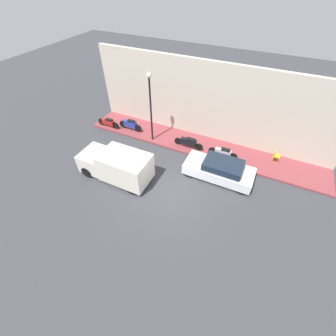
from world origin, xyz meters
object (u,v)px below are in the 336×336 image
(delivery_van, at_px, (116,165))
(motorcycle_blue, at_px, (130,124))
(motorcycle_red, at_px, (108,122))
(cafe_chair, at_px, (276,155))
(parked_car, at_px, (220,170))
(scooter_silver, at_px, (223,152))
(motorcycle_black, at_px, (189,142))
(streetlamp, at_px, (150,99))

(delivery_van, relative_size, motorcycle_blue, 2.28)
(motorcycle_red, bearing_deg, delivery_van, -138.25)
(motorcycle_red, height_order, cafe_chair, cafe_chair)
(parked_car, xyz_separation_m, cafe_chair, (2.90, -2.98, 0.04))
(delivery_van, xyz_separation_m, cafe_chair, (5.57, -8.74, -0.31))
(parked_car, xyz_separation_m, scooter_silver, (1.80, 0.26, -0.06))
(motorcycle_black, xyz_separation_m, streetlamp, (-0.27, 2.80, 2.84))
(motorcycle_blue, distance_m, streetlamp, 3.56)
(motorcycle_black, bearing_deg, delivery_van, 146.54)
(motorcycle_blue, bearing_deg, scooter_silver, -91.42)
(delivery_van, height_order, scooter_silver, delivery_van)
(motorcycle_blue, distance_m, motorcycle_red, 1.86)
(delivery_van, bearing_deg, motorcycle_red, 41.75)
(motorcycle_red, bearing_deg, cafe_chair, -83.99)
(delivery_van, xyz_separation_m, scooter_silver, (4.47, -5.50, -0.41))
(motorcycle_red, relative_size, cafe_chair, 2.22)
(motorcycle_blue, height_order, motorcycle_black, motorcycle_blue)
(motorcycle_blue, xyz_separation_m, scooter_silver, (-0.18, -7.48, -0.05))
(parked_car, distance_m, cafe_chair, 4.16)
(motorcycle_blue, distance_m, motorcycle_black, 4.97)
(motorcycle_red, height_order, scooter_silver, scooter_silver)
(motorcycle_black, relative_size, cafe_chair, 2.48)
(motorcycle_blue, height_order, streetlamp, streetlamp)
(motorcycle_blue, bearing_deg, streetlamp, -100.38)
(motorcycle_red, bearing_deg, streetlamp, -89.87)
(scooter_silver, bearing_deg, parked_car, -171.83)
(motorcycle_black, relative_size, scooter_silver, 1.07)
(parked_car, xyz_separation_m, delivery_van, (-2.67, 5.76, 0.34))
(delivery_van, bearing_deg, motorcycle_black, -33.46)
(motorcycle_blue, distance_m, cafe_chair, 10.76)
(parked_car, relative_size, delivery_van, 0.94)
(scooter_silver, distance_m, streetlamp, 6.03)
(scooter_silver, relative_size, streetlamp, 0.41)
(motorcycle_blue, height_order, cafe_chair, motorcycle_blue)
(motorcycle_red, xyz_separation_m, scooter_silver, (0.22, -9.29, 0.02))
(streetlamp, height_order, cafe_chair, streetlamp)
(streetlamp, distance_m, cafe_chair, 9.08)
(delivery_van, height_order, motorcycle_red, delivery_van)
(parked_car, bearing_deg, streetlamp, 74.13)
(motorcycle_blue, height_order, scooter_silver, motorcycle_blue)
(scooter_silver, height_order, cafe_chair, cafe_chair)
(parked_car, relative_size, motorcycle_black, 1.97)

